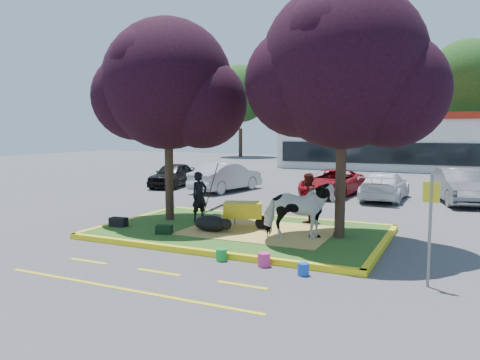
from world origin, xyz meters
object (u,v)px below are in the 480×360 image
at_px(calf, 211,223).
at_px(car_silver, 226,177).
at_px(bucket_blue, 303,269).
at_px(handler, 199,196).
at_px(wheelbarrow, 243,210).
at_px(cow, 298,210).
at_px(sign_post, 430,219).
at_px(bucket_green, 221,255).
at_px(car_black, 173,175).
at_px(bucket_pink, 264,260).

xyz_separation_m(calf, car_silver, (-4.30, 9.39, 0.34)).
bearing_deg(bucket_blue, car_silver, 123.72).
height_order(handler, wheelbarrow, handler).
xyz_separation_m(cow, handler, (-3.75, 1.17, 0.01)).
xyz_separation_m(wheelbarrow, sign_post, (5.38, -2.94, 0.68)).
bearing_deg(handler, car_silver, 44.90).
distance_m(bucket_green, car_silver, 12.90).
height_order(cow, bucket_green, cow).
bearing_deg(handler, wheelbarrow, -79.27).
xyz_separation_m(wheelbarrow, car_black, (-8.43, 8.89, -0.02)).
bearing_deg(car_black, car_silver, -16.09).
distance_m(cow, car_silver, 11.56).
bearing_deg(car_silver, sign_post, 142.84).
distance_m(cow, handler, 3.93).
xyz_separation_m(bucket_blue, car_silver, (-7.87, 11.79, 0.59)).
xyz_separation_m(bucket_pink, bucket_blue, (1.01, -0.26, -0.02)).
bearing_deg(car_silver, bucket_green, 127.36).
bearing_deg(calf, bucket_blue, -13.10).
xyz_separation_m(bucket_green, car_silver, (-5.77, 11.53, 0.58)).
bearing_deg(car_black, bucket_green, -61.76).
bearing_deg(car_silver, bucket_blue, 134.51).
height_order(wheelbarrow, bucket_pink, wheelbarrow).
distance_m(bucket_blue, car_black, 16.67).
distance_m(bucket_blue, car_silver, 14.18).
relative_size(sign_post, car_silver, 0.51).
bearing_deg(wheelbarrow, cow, -42.54).
relative_size(handler, wheelbarrow, 0.78).
bearing_deg(bucket_green, car_silver, 116.57).
relative_size(calf, bucket_green, 3.75).
bearing_deg(cow, car_silver, 17.16).
bearing_deg(wheelbarrow, sign_post, -50.00).
bearing_deg(handler, calf, -115.08).
xyz_separation_m(handler, bucket_green, (2.61, -3.44, -0.81)).
relative_size(calf, handler, 0.67).
bearing_deg(sign_post, handler, 159.66).
height_order(bucket_green, bucket_pink, bucket_pink).
bearing_deg(bucket_blue, cow, 110.67).
distance_m(calf, car_black, 12.52).
bearing_deg(car_silver, bucket_pink, 131.53).
xyz_separation_m(bucket_green, car_black, (-9.26, 11.93, 0.52)).
xyz_separation_m(calf, sign_post, (6.01, -2.04, 0.98)).
bearing_deg(bucket_green, bucket_blue, -6.97).
distance_m(sign_post, bucket_pink, 3.66).
relative_size(sign_post, bucket_blue, 8.45).
distance_m(cow, calf, 2.68).
xyz_separation_m(sign_post, car_silver, (-10.31, 11.43, -0.64)).
height_order(sign_post, car_silver, sign_post).
height_order(calf, bucket_green, calf).
bearing_deg(car_silver, handler, 122.12).
bearing_deg(sign_post, bucket_green, -174.05).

